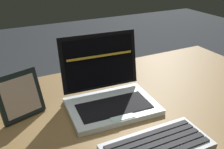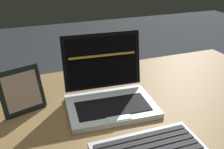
# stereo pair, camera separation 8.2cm
# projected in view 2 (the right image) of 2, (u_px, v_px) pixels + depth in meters

# --- Properties ---
(desk) EXTENTS (1.40, 0.71, 0.71)m
(desk) POSITION_uv_depth(u_px,v_px,m) (118.00, 125.00, 0.89)
(desk) COLOR brown
(desk) RESTS_ON ground
(laptop_front) EXTENTS (0.31, 0.26, 0.23)m
(laptop_front) POSITION_uv_depth(u_px,v_px,m) (109.00, 92.00, 0.85)
(laptop_front) COLOR silver
(laptop_front) RESTS_ON desk
(photo_frame) EXTENTS (0.15, 0.09, 0.15)m
(photo_frame) POSITION_uv_depth(u_px,v_px,m) (21.00, 91.00, 0.81)
(photo_frame) COLOR black
(photo_frame) RESTS_ON desk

